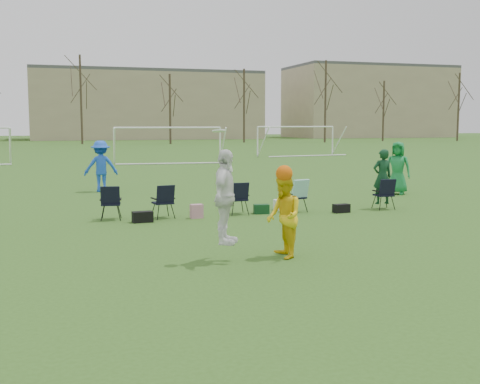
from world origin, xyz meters
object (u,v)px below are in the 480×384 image
object	(u,v)px
fielder_green_far	(398,168)
goal_mid	(168,135)
fielder_blue	(101,166)
goal_right	(296,132)
center_contest	(255,206)

from	to	relation	value
fielder_green_far	goal_mid	bearing A→B (deg)	145.25
fielder_blue	goal_mid	world-z (taller)	goal_mid
goal_mid	goal_right	distance (m)	13.42
goal_mid	goal_right	bearing A→B (deg)	30.57
fielder_blue	center_contest	world-z (taller)	center_contest
fielder_blue	center_contest	bearing A→B (deg)	97.32
fielder_green_far	center_contest	bearing A→B (deg)	-92.38
goal_right	goal_mid	bearing A→B (deg)	-161.43
fielder_green_far	center_contest	size ratio (longest dim) A/B	0.77
fielder_blue	center_contest	xyz separation A→B (m)	(2.00, -13.16, 0.07)
goal_right	fielder_green_far	bearing A→B (deg)	-112.60
fielder_blue	goal_mid	distance (m)	17.82
goal_right	fielder_blue	bearing A→B (deg)	-135.93
fielder_green_far	goal_right	size ratio (longest dim) A/B	0.27
fielder_blue	goal_right	bearing A→B (deg)	-129.25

